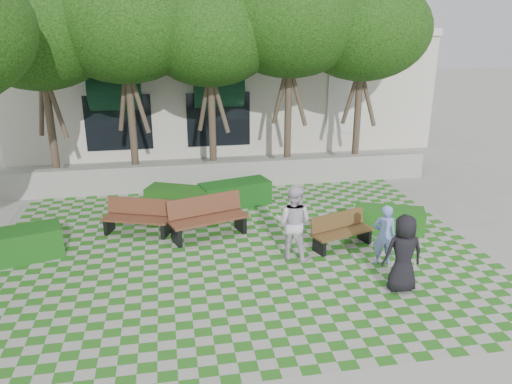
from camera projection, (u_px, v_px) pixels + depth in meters
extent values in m
plane|color=gray|center=(246.00, 271.00, 11.50)|extent=(90.00, 90.00, 0.00)
plane|color=#2B721E|center=(240.00, 252.00, 12.43)|extent=(12.00, 12.00, 0.00)
cube|color=#9E9B93|center=(217.00, 175.00, 17.11)|extent=(15.00, 0.36, 0.90)
cube|color=brown|center=(343.00, 232.00, 12.59)|extent=(1.71, 1.01, 0.05)
cube|color=brown|center=(338.00, 220.00, 12.71)|extent=(1.59, 0.65, 0.41)
cube|color=black|center=(319.00, 246.00, 12.32)|extent=(0.24, 0.46, 0.40)
cube|color=black|center=(364.00, 234.00, 13.00)|extent=(0.24, 0.46, 0.40)
cube|color=brown|center=(209.00, 219.00, 13.15)|extent=(2.15, 1.21, 0.07)
cube|color=brown|center=(204.00, 205.00, 13.30)|extent=(2.01, 0.75, 0.52)
cube|color=black|center=(176.00, 235.00, 12.84)|extent=(0.28, 0.58, 0.50)
cube|color=black|center=(240.00, 222.00, 13.63)|extent=(0.28, 0.58, 0.50)
cube|color=#572E1E|center=(136.00, 219.00, 13.34)|extent=(1.88, 1.13, 0.06)
cube|color=#572E1E|center=(139.00, 206.00, 13.50)|extent=(1.74, 0.73, 0.45)
cube|color=black|center=(109.00, 225.00, 13.54)|extent=(0.26, 0.50, 0.44)
cube|color=black|center=(166.00, 229.00, 13.29)|extent=(0.26, 0.50, 0.44)
cube|color=#1A5316|center=(389.00, 220.00, 13.63)|extent=(1.98, 1.36, 0.64)
cube|color=#134815|center=(235.00, 194.00, 15.47)|extent=(2.29, 1.39, 0.75)
cube|color=#1A4D14|center=(180.00, 199.00, 15.08)|extent=(2.17, 1.56, 0.71)
cube|color=#154C14|center=(15.00, 246.00, 11.94)|extent=(2.30, 1.43, 0.75)
imported|color=#7B92E0|center=(384.00, 235.00, 11.62)|extent=(0.61, 0.47, 1.49)
imported|color=black|center=(403.00, 254.00, 10.45)|extent=(0.87, 0.60, 1.71)
imported|color=silver|center=(293.00, 222.00, 11.88)|extent=(1.13, 1.06, 1.85)
cylinder|color=#47382B|center=(52.00, 133.00, 17.04)|extent=(0.26, 0.26, 3.64)
ellipsoid|color=#1E4C11|center=(38.00, 34.00, 15.98)|extent=(4.80, 4.80, 3.60)
cylinder|color=#47382B|center=(133.00, 128.00, 17.47)|extent=(0.26, 0.26, 3.81)
ellipsoid|color=#1E4C11|center=(124.00, 26.00, 16.35)|extent=(5.00, 5.00, 3.75)
cylinder|color=#47382B|center=(212.00, 128.00, 17.98)|extent=(0.26, 0.26, 3.58)
ellipsoid|color=#1E4C11|center=(210.00, 35.00, 16.93)|extent=(4.60, 4.60, 3.45)
cylinder|color=#47382B|center=(288.00, 121.00, 18.39)|extent=(0.26, 0.26, 3.92)
ellipsoid|color=#1E4C11|center=(290.00, 21.00, 17.24)|extent=(5.20, 5.20, 3.90)
cylinder|color=#47382B|center=(357.00, 121.00, 18.88)|extent=(0.26, 0.26, 3.70)
ellipsoid|color=#1E4C11|center=(363.00, 30.00, 17.80)|extent=(4.80, 4.80, 3.60)
cube|color=beige|center=(219.00, 85.00, 24.05)|extent=(18.00, 8.00, 5.00)
cube|color=white|center=(229.00, 33.00, 19.51)|extent=(18.00, 0.30, 0.30)
cube|color=black|center=(347.00, 101.00, 21.25)|extent=(1.40, 0.10, 2.40)
cylinder|color=#0E3620|center=(115.00, 87.00, 19.39)|extent=(3.00, 1.80, 1.80)
cube|color=black|center=(119.00, 123.00, 19.85)|extent=(2.60, 0.08, 2.20)
cylinder|color=#0E3620|center=(218.00, 85.00, 20.06)|extent=(3.00, 1.80, 1.80)
cube|color=black|center=(219.00, 119.00, 20.52)|extent=(2.60, 0.08, 2.20)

